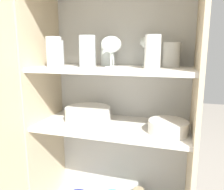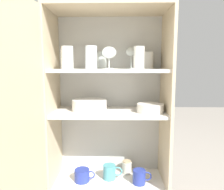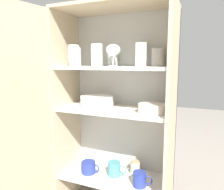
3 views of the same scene
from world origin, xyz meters
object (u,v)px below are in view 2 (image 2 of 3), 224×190
(mixing_bowl_large, at_px, (150,108))
(coffee_mug_primary, at_px, (140,177))
(plate_stack_white, at_px, (90,105))
(storage_jar, at_px, (127,167))

(mixing_bowl_large, xyz_separation_m, coffee_mug_primary, (-0.06, -0.02, -0.45))
(plate_stack_white, distance_m, storage_jar, 0.53)
(plate_stack_white, relative_size, storage_jar, 2.44)
(plate_stack_white, bearing_deg, mixing_bowl_large, -7.10)
(plate_stack_white, height_order, storage_jar, plate_stack_white)
(storage_jar, bearing_deg, plate_stack_white, -163.05)
(plate_stack_white, bearing_deg, coffee_mug_primary, -10.99)
(mixing_bowl_large, distance_m, storage_jar, 0.49)
(plate_stack_white, bearing_deg, storage_jar, 16.95)
(coffee_mug_primary, distance_m, storage_jar, 0.16)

